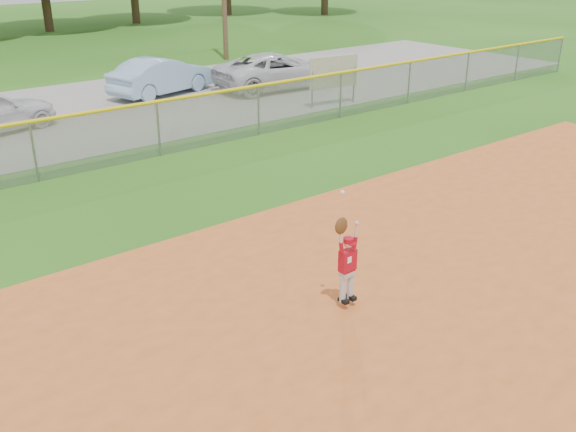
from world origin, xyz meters
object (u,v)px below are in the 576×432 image
object	(u,v)px
car_white_b	(276,71)
ballplayer	(347,259)
car_blue	(162,76)
sponsor_sign	(334,73)

from	to	relation	value
car_white_b	ballplayer	size ratio (longest dim) A/B	2.59
car_blue	sponsor_sign	size ratio (longest dim) A/B	2.16
car_white_b	ballplayer	world-z (taller)	ballplayer
car_white_b	sponsor_sign	size ratio (longest dim) A/B	2.54
car_blue	ballplayer	xyz separation A→B (m)	(-5.15, -15.75, 0.15)
car_blue	sponsor_sign	distance (m)	6.66
sponsor_sign	ballplayer	xyz separation A→B (m)	(-9.07, -10.38, -0.28)
sponsor_sign	car_white_b	bearing A→B (deg)	87.63
car_blue	sponsor_sign	world-z (taller)	sponsor_sign
car_blue	sponsor_sign	bearing A→B (deg)	-158.22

